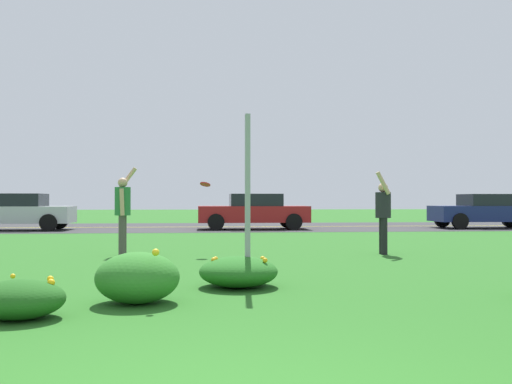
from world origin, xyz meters
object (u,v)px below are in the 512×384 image
Objects in this scene: sign_post_near_path at (248,200)px; frisbee_red at (205,184)px; person_catcher_dark_shirt at (383,211)px; car_navy_leftmost at (486,211)px; car_silver_center_right at (15,212)px; person_thrower_green_shirt at (123,208)px; car_red_center_left at (254,211)px.

sign_post_near_path is 4.84m from frisbee_red.
car_navy_leftmost is at bearing 54.43° from person_catcher_dark_shirt.
person_catcher_dark_shirt is at bearing 53.23° from sign_post_near_path.
frisbee_red is 0.05× the size of car_silver_center_right.
frisbee_red is at bearing 175.81° from person_catcher_dark_shirt.
person_thrower_green_shirt is 7.83× the size of frisbee_red.
person_thrower_green_shirt is at bearing -141.30° from car_navy_leftmost.
person_catcher_dark_shirt is 0.41× the size of car_red_center_left.
person_thrower_green_shirt is at bearing -109.25° from car_red_center_left.
person_catcher_dark_shirt is at bearing -3.14° from person_thrower_green_shirt.
person_catcher_dark_shirt is (3.37, 4.51, -0.25)m from sign_post_near_path.
car_navy_leftmost is 19.48m from car_silver_center_right.
person_thrower_green_shirt is at bearing 115.74° from sign_post_near_path.
frisbee_red is at bearing -100.64° from car_red_center_left.
person_catcher_dark_shirt is 16.08m from car_silver_center_right.
person_catcher_dark_shirt is 3.97m from frisbee_red.
car_red_center_left is at bearing 84.44° from sign_post_near_path.
person_thrower_green_shirt reaches higher than car_silver_center_right.
car_silver_center_right is at bearing 180.00° from car_navy_leftmost.
person_thrower_green_shirt reaches higher than frisbee_red.
car_silver_center_right is at bearing 180.00° from car_red_center_left.
person_thrower_green_shirt is 1.06× the size of person_catcher_dark_shirt.
car_silver_center_right is at bearing 116.54° from sign_post_near_path.
person_thrower_green_shirt reaches higher than car_navy_leftmost.
car_navy_leftmost is at bearing 0.00° from car_red_center_left.
frisbee_red is at bearing -137.33° from car_navy_leftmost.
sign_post_near_path is 16.01m from car_red_center_left.
frisbee_red is (-0.54, 4.80, 0.34)m from sign_post_near_path.
car_navy_leftmost is (11.53, 15.92, -0.46)m from sign_post_near_path.
sign_post_near_path is 1.24× the size of person_thrower_green_shirt.
car_red_center_left is at bearing 180.00° from car_navy_leftmost.
sign_post_near_path is 5.64m from person_catcher_dark_shirt.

